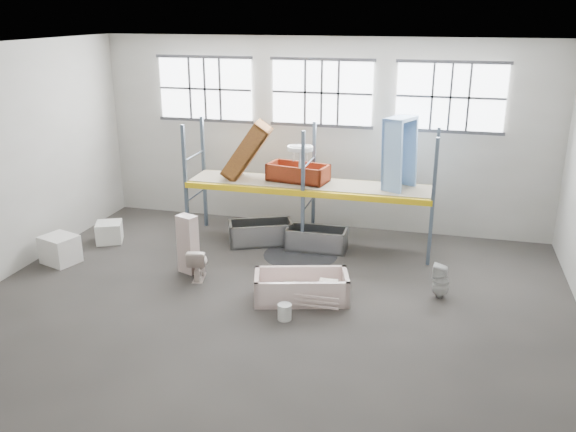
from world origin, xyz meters
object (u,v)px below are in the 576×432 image
(bathtub_beige, at_px, (301,287))
(steel_tub_right, at_px, (316,239))
(toilet_beige, at_px, (198,263))
(toilet_white, at_px, (441,281))
(blue_tub_upright, at_px, (399,155))
(steel_tub_left, at_px, (261,233))
(carton_near, at_px, (60,249))
(cistern_tall, at_px, (188,244))
(bucket, at_px, (285,312))
(rust_tub_flat, at_px, (298,172))

(bathtub_beige, distance_m, steel_tub_right, 2.76)
(toilet_beige, bearing_deg, toilet_white, 172.19)
(blue_tub_upright, bearing_deg, toilet_beige, -145.70)
(bathtub_beige, relative_size, steel_tub_left, 1.20)
(carton_near, bearing_deg, steel_tub_left, 29.13)
(bathtub_beige, xyz_separation_m, cistern_tall, (-2.77, 0.69, 0.39))
(steel_tub_left, distance_m, carton_near, 4.79)
(toilet_beige, bearing_deg, bathtub_beige, 158.08)
(cistern_tall, distance_m, steel_tub_left, 2.36)
(toilet_white, height_order, blue_tub_upright, blue_tub_upright)
(toilet_beige, height_order, steel_tub_left, toilet_beige)
(toilet_beige, bearing_deg, bucket, 138.09)
(cistern_tall, height_order, steel_tub_right, cistern_tall)
(toilet_beige, distance_m, bucket, 2.68)
(toilet_beige, relative_size, bucket, 2.30)
(steel_tub_right, relative_size, bucket, 4.68)
(bathtub_beige, relative_size, rust_tub_flat, 1.28)
(blue_tub_upright, bearing_deg, steel_tub_right, -167.24)
(bathtub_beige, relative_size, carton_near, 2.49)
(rust_tub_flat, relative_size, carton_near, 1.94)
(toilet_beige, relative_size, steel_tub_right, 0.49)
(toilet_white, relative_size, bucket, 2.32)
(toilet_beige, xyz_separation_m, cistern_tall, (-0.34, 0.26, 0.31))
(steel_tub_right, bearing_deg, bathtub_beige, -84.34)
(bucket, distance_m, carton_near, 5.94)
(blue_tub_upright, relative_size, carton_near, 2.34)
(steel_tub_left, relative_size, carton_near, 2.07)
(cistern_tall, relative_size, steel_tub_right, 0.91)
(bathtub_beige, bearing_deg, steel_tub_left, 106.32)
(cistern_tall, bearing_deg, steel_tub_right, 61.29)
(rust_tub_flat, xyz_separation_m, carton_near, (-5.05, -2.72, -1.49))
(cistern_tall, distance_m, carton_near, 3.16)
(cistern_tall, bearing_deg, rust_tub_flat, 73.75)
(toilet_white, relative_size, steel_tub_left, 0.46)
(bucket, bearing_deg, rust_tub_flat, 100.27)
(toilet_white, distance_m, steel_tub_left, 4.86)
(steel_tub_right, distance_m, bucket, 3.65)
(bathtub_beige, distance_m, bucket, 0.92)
(bathtub_beige, distance_m, toilet_white, 2.86)
(bathtub_beige, bearing_deg, blue_tub_upright, 47.76)
(cistern_tall, height_order, carton_near, cistern_tall)
(bathtub_beige, xyz_separation_m, blue_tub_upright, (1.59, 3.17, 2.12))
(toilet_white, distance_m, bucket, 3.34)
(bathtub_beige, xyz_separation_m, carton_near, (-5.90, 0.43, 0.05))
(steel_tub_left, bearing_deg, blue_tub_upright, 7.03)
(toilet_white, bearing_deg, toilet_beige, -80.32)
(toilet_beige, distance_m, steel_tub_left, 2.44)
(bathtub_beige, distance_m, cistern_tall, 2.88)
(rust_tub_flat, bearing_deg, steel_tub_right, -34.77)
(cistern_tall, distance_m, blue_tub_upright, 5.30)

